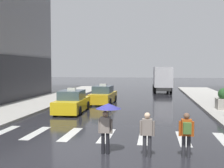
{
  "coord_description": "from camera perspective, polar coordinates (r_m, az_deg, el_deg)",
  "views": [
    {
      "loc": [
        2.25,
        -9.88,
        3.29
      ],
      "look_at": [
        -0.51,
        8.0,
        2.2
      ],
      "focal_mm": 44.04,
      "sensor_mm": 36.0,
      "label": 1
    }
  ],
  "objects": [
    {
      "name": "crosswalk_markings",
      "position": [
        13.48,
        -1.12,
        -10.66
      ],
      "size": [
        11.3,
        2.8,
        0.01
      ],
      "color": "silver",
      "rests_on": "ground"
    },
    {
      "name": "pedestrian_with_backpack",
      "position": [
        10.42,
        15.2,
        -9.53
      ],
      "size": [
        0.55,
        0.43,
        1.65
      ],
      "color": "#333338",
      "rests_on": "ground"
    },
    {
      "name": "box_truck",
      "position": [
        36.78,
        10.37,
        1.16
      ],
      "size": [
        2.48,
        7.61,
        3.35
      ],
      "color": "#2D2D2D",
      "rests_on": "ground"
    },
    {
      "name": "taxi_lead",
      "position": [
        20.35,
        -8.3,
        -3.82
      ],
      "size": [
        2.04,
        4.59,
        1.8
      ],
      "color": "yellow",
      "rests_on": "ground"
    },
    {
      "name": "planter_mid_block",
      "position": [
        22.34,
        22.24,
        -3.02
      ],
      "size": [
        1.1,
        1.1,
        1.6
      ],
      "color": "#A8A399",
      "rests_on": "curb_right"
    },
    {
      "name": "pedestrian_plain_coat",
      "position": [
        10.27,
        7.31,
        -9.82
      ],
      "size": [
        0.55,
        0.24,
        1.65
      ],
      "color": "#333338",
      "rests_on": "ground"
    },
    {
      "name": "ground_plane",
      "position": [
        10.66,
        -3.99,
        -14.55
      ],
      "size": [
        160.0,
        160.0,
        0.0
      ],
      "primitive_type": "plane",
      "color": "#26262B"
    },
    {
      "name": "taxi_second",
      "position": [
        25.1,
        -1.84,
        -2.41
      ],
      "size": [
        2.03,
        4.59,
        1.8
      ],
      "color": "gold",
      "rests_on": "ground"
    },
    {
      "name": "pedestrian_with_umbrella",
      "position": [
        10.42,
        -0.98,
        -6.35
      ],
      "size": [
        0.96,
        0.96,
        1.94
      ],
      "color": "black",
      "rests_on": "ground"
    }
  ]
}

